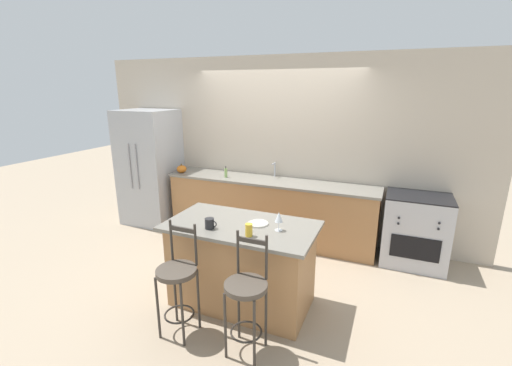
% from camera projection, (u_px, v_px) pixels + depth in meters
% --- Properties ---
extents(ground_plane, '(18.00, 18.00, 0.00)m').
position_uv_depth(ground_plane, '(261.00, 247.00, 5.00)').
color(ground_plane, tan).
extents(wall_back, '(6.00, 0.07, 2.70)m').
position_uv_depth(wall_back, '(277.00, 148.00, 5.21)').
color(wall_back, beige).
rests_on(wall_back, ground_plane).
extents(back_counter, '(3.17, 0.64, 0.93)m').
position_uv_depth(back_counter, '(270.00, 209.00, 5.19)').
color(back_counter, '#A87547').
rests_on(back_counter, ground_plane).
extents(sink_faucet, '(0.02, 0.13, 0.22)m').
position_uv_depth(sink_faucet, '(274.00, 168.00, 5.19)').
color(sink_faucet, '#ADAFB5').
rests_on(sink_faucet, back_counter).
extents(kitchen_island, '(1.53, 0.84, 0.91)m').
position_uv_depth(kitchen_island, '(242.00, 264.00, 3.59)').
color(kitchen_island, '#A87547').
rests_on(kitchen_island, ground_plane).
extents(refrigerator, '(0.87, 0.79, 1.90)m').
position_uv_depth(refrigerator, '(151.00, 167.00, 5.75)').
color(refrigerator, '#ADAFB5').
rests_on(refrigerator, ground_plane).
extents(oven_range, '(0.78, 0.62, 0.94)m').
position_uv_depth(oven_range, '(415.00, 230.00, 4.42)').
color(oven_range, '#B7B7BC').
rests_on(oven_range, ground_plane).
extents(bar_stool_near, '(0.37, 0.37, 1.08)m').
position_uv_depth(bar_stool_near, '(178.00, 280.00, 3.11)').
color(bar_stool_near, '#332D28').
rests_on(bar_stool_near, ground_plane).
extents(bar_stool_far, '(0.37, 0.37, 1.08)m').
position_uv_depth(bar_stool_far, '(246.00, 296.00, 2.88)').
color(bar_stool_far, '#332D28').
rests_on(bar_stool_far, ground_plane).
extents(dinner_plate, '(0.21, 0.21, 0.02)m').
position_uv_depth(dinner_plate, '(258.00, 223.00, 3.47)').
color(dinner_plate, beige).
rests_on(dinner_plate, kitchen_island).
extents(wine_glass, '(0.08, 0.08, 0.19)m').
position_uv_depth(wine_glass, '(279.00, 217.00, 3.29)').
color(wine_glass, white).
rests_on(wine_glass, kitchen_island).
extents(coffee_mug, '(0.13, 0.09, 0.10)m').
position_uv_depth(coffee_mug, '(210.00, 223.00, 3.36)').
color(coffee_mug, '#232326').
rests_on(coffee_mug, kitchen_island).
extents(tumbler_cup, '(0.07, 0.07, 0.12)m').
position_uv_depth(tumbler_cup, '(249.00, 230.00, 3.18)').
color(tumbler_cup, gold).
rests_on(tumbler_cup, kitchen_island).
extents(pumpkin_decoration, '(0.15, 0.15, 0.14)m').
position_uv_depth(pumpkin_decoration, '(182.00, 169.00, 5.44)').
color(pumpkin_decoration, orange).
rests_on(pumpkin_decoration, back_counter).
extents(soap_bottle, '(0.05, 0.05, 0.17)m').
position_uv_depth(soap_bottle, '(226.00, 173.00, 5.17)').
color(soap_bottle, '#89B260').
rests_on(soap_bottle, back_counter).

